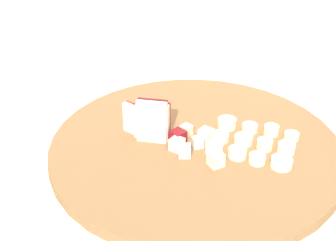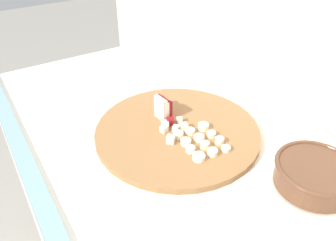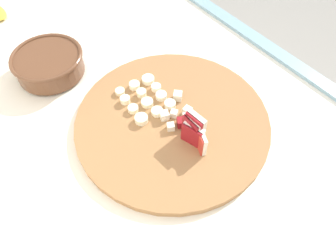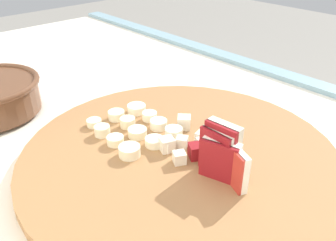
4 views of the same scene
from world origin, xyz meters
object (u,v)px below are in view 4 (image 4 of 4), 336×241
Objects in this scene: apple_dice_pile at (187,142)px; banana_slice_rows at (135,128)px; cutting_board at (180,156)px; apple_wedge_fan at (222,155)px.

apple_dice_pile is 0.09m from banana_slice_rows.
apple_dice_pile is at bearing -91.47° from cutting_board.
cutting_board is 4.68× the size of apple_dice_pile.
apple_dice_pile is at bearing -8.55° from apple_wedge_fan.
apple_wedge_fan reaches higher than cutting_board.
banana_slice_rows reaches higher than cutting_board.
apple_wedge_fan reaches higher than apple_dice_pile.
banana_slice_rows is (0.08, 0.03, -0.00)m from apple_dice_pile.
banana_slice_rows is (0.15, 0.02, -0.02)m from apple_wedge_fan.
cutting_board is 0.02m from apple_dice_pile.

